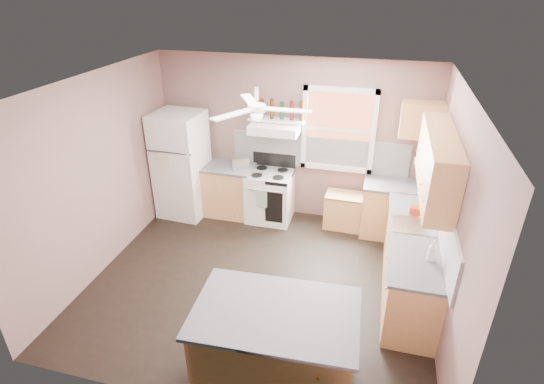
% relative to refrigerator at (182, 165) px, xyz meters
% --- Properties ---
extents(floor, '(4.50, 4.50, 0.00)m').
position_rel_refrigerator_xyz_m(floor, '(1.81, -1.53, -0.91)').
color(floor, black).
rests_on(floor, ground).
extents(ceiling, '(4.50, 4.50, 0.00)m').
position_rel_refrigerator_xyz_m(ceiling, '(1.81, -1.53, 1.79)').
color(ceiling, white).
rests_on(ceiling, ground).
extents(wall_back, '(4.50, 0.05, 2.70)m').
position_rel_refrigerator_xyz_m(wall_back, '(1.81, 0.49, 0.44)').
color(wall_back, '#745552').
rests_on(wall_back, ground).
extents(wall_right, '(0.05, 4.00, 2.70)m').
position_rel_refrigerator_xyz_m(wall_right, '(4.08, -1.53, 0.44)').
color(wall_right, '#745552').
rests_on(wall_right, ground).
extents(wall_left, '(0.05, 4.00, 2.70)m').
position_rel_refrigerator_xyz_m(wall_left, '(-0.47, -1.53, 0.44)').
color(wall_left, '#745552').
rests_on(wall_left, ground).
extents(backsplash_back, '(2.90, 0.03, 0.55)m').
position_rel_refrigerator_xyz_m(backsplash_back, '(2.26, 0.45, 0.27)').
color(backsplash_back, white).
rests_on(backsplash_back, wall_back).
extents(backsplash_right, '(0.03, 2.60, 0.55)m').
position_rel_refrigerator_xyz_m(backsplash_right, '(4.04, -1.23, 0.27)').
color(backsplash_right, white).
rests_on(backsplash_right, wall_right).
extents(window_view, '(1.00, 0.02, 1.20)m').
position_rel_refrigerator_xyz_m(window_view, '(2.56, 0.45, 0.69)').
color(window_view, brown).
rests_on(window_view, wall_back).
extents(window_frame, '(1.16, 0.07, 1.36)m').
position_rel_refrigerator_xyz_m(window_frame, '(2.56, 0.42, 0.69)').
color(window_frame, white).
rests_on(window_frame, wall_back).
extents(refrigerator, '(0.81, 0.79, 1.81)m').
position_rel_refrigerator_xyz_m(refrigerator, '(0.00, 0.00, 0.00)').
color(refrigerator, white).
rests_on(refrigerator, floor).
extents(base_cabinet_left, '(0.90, 0.60, 0.86)m').
position_rel_refrigerator_xyz_m(base_cabinet_left, '(0.75, 0.17, -0.48)').
color(base_cabinet_left, '#B4874B').
rests_on(base_cabinet_left, floor).
extents(counter_left, '(0.92, 0.62, 0.04)m').
position_rel_refrigerator_xyz_m(counter_left, '(0.75, 0.17, -0.03)').
color(counter_left, '#515053').
rests_on(counter_left, base_cabinet_left).
extents(toaster, '(0.32, 0.26, 0.18)m').
position_rel_refrigerator_xyz_m(toaster, '(1.00, 0.18, 0.08)').
color(toaster, silver).
rests_on(toaster, counter_left).
extents(stove, '(0.74, 0.64, 0.86)m').
position_rel_refrigerator_xyz_m(stove, '(1.51, 0.15, -0.48)').
color(stove, white).
rests_on(stove, floor).
extents(range_hood, '(0.78, 0.50, 0.14)m').
position_rel_refrigerator_xyz_m(range_hood, '(1.58, 0.22, 0.71)').
color(range_hood, white).
rests_on(range_hood, wall_back).
extents(bottle_shelf, '(0.90, 0.26, 0.03)m').
position_rel_refrigerator_xyz_m(bottle_shelf, '(1.58, 0.34, 0.81)').
color(bottle_shelf, white).
rests_on(bottle_shelf, range_hood).
extents(cart, '(0.61, 0.42, 0.60)m').
position_rel_refrigerator_xyz_m(cart, '(2.76, 0.20, -0.61)').
color(cart, '#B4874B').
rests_on(cart, floor).
extents(base_cabinet_corner, '(1.00, 0.60, 0.86)m').
position_rel_refrigerator_xyz_m(base_cabinet_corner, '(3.56, 0.17, -0.48)').
color(base_cabinet_corner, '#B4874B').
rests_on(base_cabinet_corner, floor).
extents(base_cabinet_right, '(0.60, 2.20, 0.86)m').
position_rel_refrigerator_xyz_m(base_cabinet_right, '(3.76, -1.23, -0.48)').
color(base_cabinet_right, '#B4874B').
rests_on(base_cabinet_right, floor).
extents(counter_corner, '(1.02, 0.62, 0.04)m').
position_rel_refrigerator_xyz_m(counter_corner, '(3.56, 0.17, -0.03)').
color(counter_corner, '#515053').
rests_on(counter_corner, base_cabinet_corner).
extents(counter_right, '(0.62, 2.22, 0.04)m').
position_rel_refrigerator_xyz_m(counter_right, '(3.75, -1.23, -0.03)').
color(counter_right, '#515053').
rests_on(counter_right, base_cabinet_right).
extents(sink, '(0.55, 0.45, 0.03)m').
position_rel_refrigerator_xyz_m(sink, '(3.75, -1.03, -0.01)').
color(sink, silver).
rests_on(sink, counter_right).
extents(faucet, '(0.03, 0.03, 0.14)m').
position_rel_refrigerator_xyz_m(faucet, '(3.91, -1.03, 0.06)').
color(faucet, silver).
rests_on(faucet, sink).
extents(upper_cabinet_right, '(0.33, 1.80, 0.76)m').
position_rel_refrigerator_xyz_m(upper_cabinet_right, '(3.89, -1.03, 0.87)').
color(upper_cabinet_right, '#B4874B').
rests_on(upper_cabinet_right, wall_right).
extents(upper_cabinet_corner, '(0.60, 0.33, 0.52)m').
position_rel_refrigerator_xyz_m(upper_cabinet_corner, '(3.76, 0.30, 0.99)').
color(upper_cabinet_corner, '#B4874B').
rests_on(upper_cabinet_corner, wall_back).
extents(paper_towel, '(0.26, 0.12, 0.12)m').
position_rel_refrigerator_xyz_m(paper_towel, '(3.88, 0.33, 0.34)').
color(paper_towel, white).
rests_on(paper_towel, wall_back).
extents(island, '(1.56, 1.03, 0.86)m').
position_rel_refrigerator_xyz_m(island, '(2.40, -3.00, -0.48)').
color(island, '#B4874B').
rests_on(island, floor).
extents(island_top, '(1.65, 1.12, 0.04)m').
position_rel_refrigerator_xyz_m(island_top, '(2.40, -3.00, -0.03)').
color(island_top, '#515053').
rests_on(island_top, island).
extents(ceiling_fan_hub, '(0.20, 0.20, 0.08)m').
position_rel_refrigerator_xyz_m(ceiling_fan_hub, '(1.81, -1.53, 1.54)').
color(ceiling_fan_hub, white).
rests_on(ceiling_fan_hub, ceiling).
extents(soap_bottle, '(0.14, 0.14, 0.26)m').
position_rel_refrigerator_xyz_m(soap_bottle, '(3.90, -1.76, 0.12)').
color(soap_bottle, silver).
rests_on(soap_bottle, counter_right).
extents(red_caddy, '(0.20, 0.16, 0.10)m').
position_rel_refrigerator_xyz_m(red_caddy, '(3.79, -0.71, 0.04)').
color(red_caddy, red).
rests_on(red_caddy, counter_right).
extents(wine_bottles, '(0.86, 0.06, 0.31)m').
position_rel_refrigerator_xyz_m(wine_bottles, '(1.58, 0.34, 0.97)').
color(wine_bottles, '#143819').
rests_on(wine_bottles, bottle_shelf).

